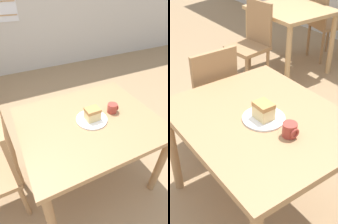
{
  "view_description": "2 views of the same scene",
  "coord_description": "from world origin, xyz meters",
  "views": [
    {
      "loc": [
        -0.38,
        -0.7,
        1.59
      ],
      "look_at": [
        0.09,
        0.23,
        0.79
      ],
      "focal_mm": 28.0,
      "sensor_mm": 36.0,
      "label": 1
    },
    {
      "loc": [
        1.25,
        -0.69,
        1.73
      ],
      "look_at": [
        0.11,
        0.14,
        0.78
      ],
      "focal_mm": 50.0,
      "sensor_mm": 36.0,
      "label": 2
    }
  ],
  "objects": [
    {
      "name": "ground_plane",
      "position": [
        0.0,
        0.0,
        0.0
      ],
      "size": [
        14.0,
        14.0,
        0.0
      ],
      "primitive_type": "plane",
      "color": "#997A56"
    },
    {
      "name": "plate",
      "position": [
        0.13,
        0.19,
        0.73
      ],
      "size": [
        0.24,
        0.24,
        0.01
      ],
      "color": "white",
      "rests_on": "dining_table_near"
    },
    {
      "name": "cake_slice",
      "position": [
        0.13,
        0.19,
        0.78
      ],
      "size": [
        0.11,
        0.09,
        0.1
      ],
      "color": "#E5CC89",
      "rests_on": "plate"
    },
    {
      "name": "coffee_mug",
      "position": [
        0.33,
        0.21,
        0.76
      ],
      "size": [
        0.08,
        0.08,
        0.08
      ],
      "color": "#9E382D",
      "rests_on": "dining_table_near"
    },
    {
      "name": "dining_table_near",
      "position": [
        0.11,
        0.19,
        0.63
      ],
      "size": [
        1.04,
        0.87,
        0.72
      ],
      "color": "#9E754C",
      "rests_on": "ground_plane"
    },
    {
      "name": "chair_near_window",
      "position": [
        -0.59,
        0.24,
        0.49
      ],
      "size": [
        0.37,
        0.37,
        0.9
      ],
      "rotation": [
        0.0,
        0.0,
        -1.57
      ],
      "color": "#9E754C",
      "rests_on": "ground_plane"
    }
  ]
}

